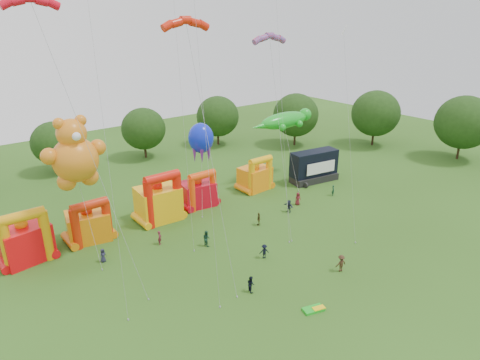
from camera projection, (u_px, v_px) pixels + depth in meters
ground at (340, 319)px, 38.97m from camera, size 160.00×160.00×0.00m
tree_ring at (332, 262)px, 36.45m from camera, size 119.68×121.74×12.07m
bouncy_castle_0 at (25, 241)px, 47.45m from camera, size 5.67×4.82×6.53m
bouncy_castle_1 at (89, 224)px, 51.91m from camera, size 5.57×4.82×5.63m
bouncy_castle_2 at (159, 201)px, 56.84m from camera, size 5.70×4.71×7.07m
bouncy_castle_3 at (198, 192)px, 61.26m from camera, size 5.15×4.38×5.52m
bouncy_castle_4 at (256, 176)px, 66.95m from camera, size 4.82×3.98×5.62m
stage_trailer at (314, 167)px, 70.20m from camera, size 8.44×4.36×5.17m
teddy_bear_kite at (76, 159)px, 44.87m from camera, size 6.79×6.36×16.41m
gecko_kite at (289, 143)px, 68.49m from camera, size 12.67×8.46×11.27m
octopus_kite at (202, 170)px, 59.87m from camera, size 5.11×6.50×11.88m
parafoil_kites at (134, 161)px, 38.76m from camera, size 28.75×11.49×28.18m
diamond_kites at (225, 119)px, 43.64m from camera, size 30.23×17.20×42.45m
folded_kite_bundle at (314, 309)px, 40.11m from camera, size 2.20×1.54×0.31m
spectator_0 at (103, 255)px, 47.71m from camera, size 0.91×0.72×1.63m
spectator_1 at (160, 238)px, 51.29m from camera, size 0.72×0.78×1.78m
spectator_2 at (206, 238)px, 51.00m from camera, size 0.81×1.00×1.97m
spectator_3 at (264, 251)px, 48.44m from camera, size 1.27×1.02×1.71m
spectator_4 at (259, 219)px, 55.95m from camera, size 1.02×1.07×1.78m
spectator_5 at (289, 206)px, 59.63m from camera, size 0.61×1.70×1.81m
spectator_6 at (298, 199)px, 61.88m from camera, size 1.06×0.82×1.91m
spectator_7 at (333, 190)px, 65.06m from camera, size 0.68×0.73×1.68m
spectator_8 at (251, 284)px, 42.59m from camera, size 0.83×0.97×1.74m
spectator_9 at (341, 263)px, 45.91m from camera, size 1.38×0.96×1.96m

